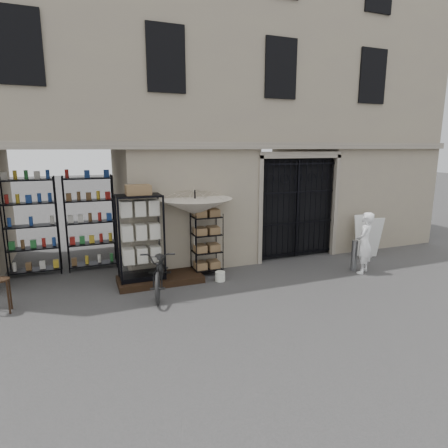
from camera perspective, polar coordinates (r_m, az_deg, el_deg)
name	(u,v)px	position (r m, az deg, el deg)	size (l,w,h in m)	color
ground	(279,291)	(8.73, 8.40, -10.06)	(80.00, 80.00, 0.00)	black
main_building	(217,103)	(11.82, -1.05, 17.89)	(14.00, 4.00, 9.00)	gray
shop_recess	(63,218)	(9.97, -23.39, 0.79)	(3.00, 1.70, 3.00)	black
shop_shelving	(62,225)	(10.50, -23.48, -0.10)	(2.70, 0.50, 2.50)	black
iron_gate	(294,207)	(11.11, 10.66, 2.57)	(2.50, 0.21, 3.00)	black
step_platform	(160,279)	(9.27, -9.69, -8.30)	(2.00, 0.90, 0.15)	black
display_cabinet	(141,242)	(8.96, -12.57, -2.63)	(1.11, 0.82, 2.16)	black
wire_rack	(207,245)	(9.53, -2.65, -3.15)	(0.84, 0.73, 1.60)	black
market_umbrella	(195,202)	(9.21, -4.44, 3.33)	(1.92, 1.95, 2.62)	black
white_bucket	(220,276)	(9.22, -0.58, -7.97)	(0.24, 0.24, 0.23)	silver
bicycle	(161,292)	(8.70, -9.58, -10.19)	(0.71, 1.07, 2.03)	black
wooden_stool	(2,295)	(8.64, -30.69, -9.27)	(0.42, 0.42, 0.70)	black
steel_bollard	(354,256)	(10.45, 19.21, -4.58)	(0.15, 0.15, 0.82)	slate
shopkeeper	(362,272)	(10.49, 20.31, -6.94)	(0.58, 1.59, 0.38)	white
easel_sign	(368,236)	(11.83, 21.07, -1.78)	(0.66, 0.74, 1.21)	silver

